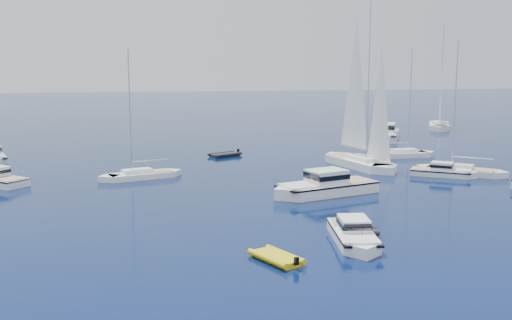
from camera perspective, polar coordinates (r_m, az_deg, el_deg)
The scene contains 13 objects.
ground at distance 36.15m, azimuth 6.84°, elevation -10.28°, with size 400.00×400.00×0.00m, color #07164A.
motor_cruiser_near at distance 42.09m, azimuth 8.95°, elevation -7.49°, with size 2.48×8.12×2.13m, color white, non-canonical shape.
motor_cruiser_centre at distance 56.21m, azimuth 6.28°, elevation -3.17°, with size 3.35×10.96×2.88m, color white, non-canonical shape.
motor_cruiser_far_r at distance 67.32m, azimuth 16.77°, elevation -1.44°, with size 2.20×7.18×1.89m, color silver, non-canonical shape.
motor_cruiser_distant at distance 95.88m, azimuth 11.76°, elevation 1.86°, with size 3.63×11.87×3.12m, color white, non-canonical shape.
sailboat_mid_r at distance 69.01m, azimuth 18.29°, elevation -1.26°, with size 2.58×9.92×14.58m, color silver, non-canonical shape.
sailboat_mid_l at distance 64.36m, azimuth -10.51°, elevation -1.68°, with size 2.39×9.17×13.49m, color white, non-canonical shape.
sailboat_centre at distance 79.03m, azimuth 13.14°, elevation 0.26°, with size 2.45×9.41×13.84m, color white, non-canonical shape.
sailboat_sails_r at distance 71.16m, azimuth 9.44°, elevation -0.61°, with size 3.39×13.05×19.19m, color white, non-canonical shape.
sailboat_sails_far at distance 113.63m, azimuth 16.43°, elevation 2.81°, with size 3.28×12.62×18.55m, color silver, non-canonical shape.
tender_yellow at distance 37.97m, azimuth 1.88°, elevation -9.24°, with size 2.07×3.80×0.95m, color #D3BF0C, non-canonical shape.
tender_grey_near at distance 43.84m, azimuth 9.25°, elevation -6.81°, with size 1.71×2.99×0.95m, color black, non-canonical shape.
tender_grey_far at distance 77.79m, azimuth -2.87°, elevation 0.35°, with size 2.25×4.21×0.95m, color black, non-canonical shape.
Camera 1 is at (-10.08, -32.55, 12.06)m, focal length 43.63 mm.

